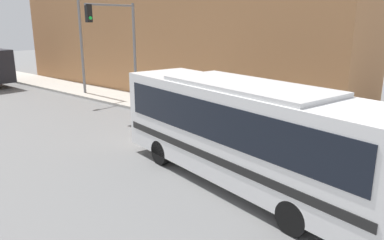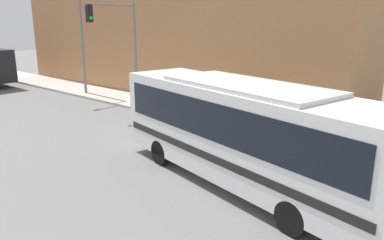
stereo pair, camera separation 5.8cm
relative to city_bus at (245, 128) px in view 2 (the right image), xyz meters
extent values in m
plane|color=slate|center=(0.02, -1.54, -1.88)|extent=(120.00, 120.00, 0.00)
cube|color=#B7B2A8|center=(6.03, 18.46, -1.80)|extent=(3.03, 70.00, 0.16)
cube|color=#B27A4C|center=(10.55, 13.48, 4.00)|extent=(6.00, 28.03, 11.77)
cube|color=white|center=(0.00, 0.00, -0.11)|extent=(4.45, 10.33, 2.78)
cube|color=black|center=(0.00, 0.00, 0.39)|extent=(4.32, 9.55, 1.14)
cube|color=black|center=(0.00, 0.00, -0.72)|extent=(4.40, 9.94, 0.24)
cube|color=silver|center=(0.00, 0.00, 1.33)|extent=(3.33, 5.87, 0.16)
cylinder|color=black|center=(1.70, 2.82, -1.43)|extent=(0.46, 0.94, 0.90)
cylinder|color=black|center=(-0.43, 3.27, -1.43)|extent=(0.46, 0.94, 0.90)
cylinder|color=black|center=(0.50, -2.93, -1.43)|extent=(0.46, 0.94, 0.90)
cylinder|color=black|center=(-1.63, -2.48, -1.43)|extent=(0.46, 0.94, 0.90)
cylinder|color=gold|center=(5.12, 4.23, -1.44)|extent=(0.23, 0.23, 0.58)
sphere|color=gold|center=(5.12, 4.23, -1.08)|extent=(0.22, 0.22, 0.22)
cylinder|color=gold|center=(5.12, 4.10, -1.41)|extent=(0.10, 0.14, 0.10)
cylinder|color=slate|center=(5.27, 11.07, 1.21)|extent=(0.16, 0.16, 5.88)
cylinder|color=slate|center=(3.67, 11.07, 4.00)|extent=(3.20, 0.11, 0.11)
cube|color=black|center=(2.27, 11.07, 3.55)|extent=(0.30, 0.24, 0.90)
sphere|color=#19D83F|center=(2.27, 10.93, 3.33)|extent=(0.18, 0.18, 0.18)
cylinder|color=slate|center=(5.12, 7.81, -1.15)|extent=(0.06, 0.06, 1.15)
cylinder|color=#4C4C51|center=(5.12, 7.81, -0.47)|extent=(0.14, 0.14, 0.22)
cylinder|color=slate|center=(5.37, 16.62, 1.95)|extent=(0.18, 0.18, 7.36)
cylinder|color=slate|center=(5.85, 9.62, -1.30)|extent=(0.28, 0.28, 0.85)
cylinder|color=beige|center=(5.85, 9.62, -0.52)|extent=(0.34, 0.34, 0.71)
sphere|color=tan|center=(5.85, 9.62, -0.05)|extent=(0.23, 0.23, 0.23)
cylinder|color=#23283D|center=(5.65, 5.59, -1.30)|extent=(0.28, 0.28, 0.84)
cylinder|color=#2659A5|center=(5.65, 5.59, -0.53)|extent=(0.34, 0.34, 0.70)
sphere|color=tan|center=(5.65, 5.59, -0.06)|extent=(0.23, 0.23, 0.23)
camera|label=1|loc=(-9.46, -5.93, 3.23)|focal=35.00mm
camera|label=2|loc=(-9.42, -5.97, 3.23)|focal=35.00mm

